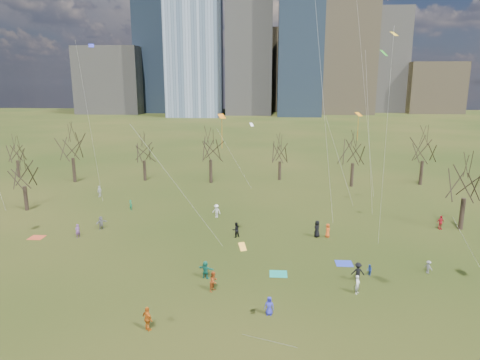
# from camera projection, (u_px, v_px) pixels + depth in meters

# --- Properties ---
(ground) EXTENTS (500.00, 500.00, 0.00)m
(ground) POSITION_uv_depth(u_px,v_px,m) (230.00, 295.00, 35.28)
(ground) COLOR black
(ground) RESTS_ON ground
(downtown_skyline) EXTENTS (212.50, 78.00, 118.00)m
(downtown_skyline) POSITION_uv_depth(u_px,v_px,m) (260.00, 41.00, 231.57)
(downtown_skyline) COLOR slate
(downtown_skyline) RESTS_ON ground
(bare_tree_row) EXTENTS (113.04, 29.80, 9.50)m
(bare_tree_row) POSITION_uv_depth(u_px,v_px,m) (250.00, 151.00, 70.12)
(bare_tree_row) COLOR black
(bare_tree_row) RESTS_ON ground
(blanket_teal) EXTENTS (1.60, 1.50, 0.03)m
(blanket_teal) POSITION_uv_depth(u_px,v_px,m) (278.00, 274.00, 39.10)
(blanket_teal) COLOR teal
(blanket_teal) RESTS_ON ground
(blanket_navy) EXTENTS (1.60, 1.50, 0.03)m
(blanket_navy) POSITION_uv_depth(u_px,v_px,m) (344.00, 263.00, 41.37)
(blanket_navy) COLOR #293CC1
(blanket_navy) RESTS_ON ground
(blanket_crimson) EXTENTS (1.60, 1.50, 0.03)m
(blanket_crimson) POSITION_uv_depth(u_px,v_px,m) (37.00, 238.00, 48.26)
(blanket_crimson) COLOR #BE4426
(blanket_crimson) RESTS_ON ground
(person_0) EXTENTS (0.76, 0.54, 1.46)m
(person_0) POSITION_uv_depth(u_px,v_px,m) (269.00, 306.00, 32.11)
(person_0) COLOR #2A2EB8
(person_0) RESTS_ON ground
(person_1) EXTENTS (0.64, 0.70, 1.61)m
(person_1) POSITION_uv_depth(u_px,v_px,m) (357.00, 284.00, 35.37)
(person_1) COLOR silver
(person_1) RESTS_ON ground
(person_2) EXTENTS (0.95, 1.04, 1.74)m
(person_2) POSITION_uv_depth(u_px,v_px,m) (214.00, 281.00, 35.76)
(person_2) COLOR #A04116
(person_2) RESTS_ON ground
(person_3) EXTENTS (0.83, 0.90, 1.21)m
(person_3) POSITION_uv_depth(u_px,v_px,m) (428.00, 267.00, 39.17)
(person_3) COLOR slate
(person_3) RESTS_ON ground
(person_4) EXTENTS (1.10, 1.00, 1.80)m
(person_4) POSITION_uv_depth(u_px,v_px,m) (148.00, 319.00, 30.05)
(person_4) COLOR #CE6416
(person_4) RESTS_ON ground
(person_5) EXTENTS (1.60, 0.96, 1.64)m
(person_5) POSITION_uv_depth(u_px,v_px,m) (206.00, 270.00, 38.12)
(person_5) COLOR #1A7560
(person_5) RESTS_ON ground
(person_6) EXTENTS (1.02, 1.13, 1.95)m
(person_6) POSITION_uv_depth(u_px,v_px,m) (317.00, 229.00, 48.26)
(person_6) COLOR black
(person_6) RESTS_ON ground
(person_7) EXTENTS (0.64, 0.70, 1.60)m
(person_7) POSITION_uv_depth(u_px,v_px,m) (78.00, 231.00, 48.14)
(person_7) COLOR #77478F
(person_7) RESTS_ON ground
(person_8) EXTENTS (0.52, 0.60, 1.06)m
(person_8) POSITION_uv_depth(u_px,v_px,m) (369.00, 270.00, 38.67)
(person_8) COLOR #223D97
(person_8) RESTS_ON ground
(person_9) EXTENTS (1.29, 1.00, 1.76)m
(person_9) POSITION_uv_depth(u_px,v_px,m) (216.00, 211.00, 55.30)
(person_9) COLOR silver
(person_9) RESTS_ON ground
(person_10) EXTENTS (1.06, 0.66, 1.69)m
(person_10) POSITION_uv_depth(u_px,v_px,m) (441.00, 222.00, 50.86)
(person_10) COLOR red
(person_10) RESTS_ON ground
(person_11) EXTENTS (1.25, 1.49, 1.60)m
(person_11) POSITION_uv_depth(u_px,v_px,m) (101.00, 223.00, 50.84)
(person_11) COLOR slate
(person_11) RESTS_ON ground
(person_12) EXTENTS (0.78, 0.92, 1.61)m
(person_12) POSITION_uv_depth(u_px,v_px,m) (328.00, 230.00, 48.24)
(person_12) COLOR #E35219
(person_12) RESTS_ON ground
(person_13) EXTENTS (0.62, 0.61, 1.44)m
(person_13) POSITION_uv_depth(u_px,v_px,m) (131.00, 205.00, 58.58)
(person_13) COLOR #1B7D4A
(person_13) RESTS_ON ground
(person_14) EXTENTS (1.07, 0.99, 1.76)m
(person_14) POSITION_uv_depth(u_px,v_px,m) (236.00, 230.00, 48.24)
(person_14) COLOR black
(person_14) RESTS_ON ground
(person_15) EXTENTS (1.16, 0.70, 1.76)m
(person_15) POSITION_uv_depth(u_px,v_px,m) (358.00, 272.00, 37.52)
(person_15) COLOR black
(person_15) RESTS_ON ground
(person_16) EXTENTS (0.62, 1.08, 1.73)m
(person_16) POSITION_uv_depth(u_px,v_px,m) (100.00, 191.00, 65.33)
(person_16) COLOR silver
(person_16) RESTS_ON ground
(kites_airborne) EXTENTS (52.64, 49.06, 29.79)m
(kites_airborne) POSITION_uv_depth(u_px,v_px,m) (269.00, 126.00, 44.16)
(kites_airborne) COLOR orange
(kites_airborne) RESTS_ON ground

